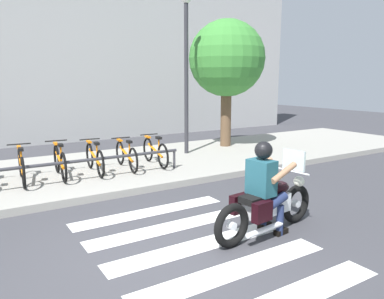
{
  "coord_description": "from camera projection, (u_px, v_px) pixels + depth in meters",
  "views": [
    {
      "loc": [
        -2.04,
        -4.09,
        2.3
      ],
      "look_at": [
        1.93,
        2.25,
        0.9
      ],
      "focal_mm": 34.65,
      "sensor_mm": 36.0,
      "label": 1
    }
  ],
  "objects": [
    {
      "name": "bike_rack",
      "position": [
        85.0,
        162.0,
        7.97
      ],
      "size": [
        4.53,
        0.07,
        0.49
      ],
      "color": "#333338",
      "rests_on": "sidewalk"
    },
    {
      "name": "tree_near_rack",
      "position": [
        227.0,
        59.0,
        11.84
      ],
      "size": [
        2.44,
        2.44,
        4.21
      ],
      "color": "brown",
      "rests_on": "ground"
    },
    {
      "name": "bicycle_5",
      "position": [
        155.0,
        152.0,
        9.47
      ],
      "size": [
        0.48,
        1.66,
        0.77
      ],
      "color": "black",
      "rests_on": "sidewalk"
    },
    {
      "name": "crosswalk_stripe_4",
      "position": [
        150.0,
        212.0,
        6.56
      ],
      "size": [
        2.8,
        0.4,
        0.01
      ],
      "primitive_type": "cube",
      "color": "white",
      "rests_on": "ground"
    },
    {
      "name": "motorcycle",
      "position": [
        267.0,
        205.0,
        5.56
      ],
      "size": [
        2.11,
        0.72,
        1.22
      ],
      "color": "black",
      "rests_on": "ground"
    },
    {
      "name": "crosswalk_stripe_3",
      "position": [
        172.0,
        227.0,
        5.89
      ],
      "size": [
        2.8,
        0.4,
        0.01
      ],
      "primitive_type": "cube",
      "color": "white",
      "rests_on": "ground"
    },
    {
      "name": "crosswalk_stripe_1",
      "position": [
        235.0,
        270.0,
        4.56
      ],
      "size": [
        2.8,
        0.4,
        0.01
      ],
      "primitive_type": "cube",
      "color": "white",
      "rests_on": "ground"
    },
    {
      "name": "street_lamp",
      "position": [
        186.0,
        62.0,
        10.62
      ],
      "size": [
        0.28,
        0.28,
        4.69
      ],
      "color": "#2D2D33",
      "rests_on": "ground"
    },
    {
      "name": "bicycle_3",
      "position": [
        95.0,
        158.0,
        8.65
      ],
      "size": [
        0.48,
        1.71,
        0.77
      ],
      "color": "black",
      "rests_on": "sidewalk"
    },
    {
      "name": "bicycle_1",
      "position": [
        22.0,
        166.0,
        7.83
      ],
      "size": [
        0.48,
        1.72,
        0.79
      ],
      "color": "black",
      "rests_on": "sidewalk"
    },
    {
      "name": "rider",
      "position": [
        265.0,
        182.0,
        5.44
      ],
      "size": [
        0.67,
        0.59,
        1.44
      ],
      "color": "#1E4C59",
      "rests_on": "ground"
    },
    {
      "name": "bicycle_4",
      "position": [
        126.0,
        155.0,
        9.07
      ],
      "size": [
        0.48,
        1.66,
        0.74
      ],
      "color": "black",
      "rests_on": "sidewalk"
    },
    {
      "name": "bicycle_2",
      "position": [
        60.0,
        162.0,
        8.24
      ],
      "size": [
        0.48,
        1.69,
        0.8
      ],
      "color": "black",
      "rests_on": "sidewalk"
    },
    {
      "name": "building_backdrop",
      "position": [
        19.0,
        18.0,
        12.86
      ],
      "size": [
        24.0,
        1.2,
        8.87
      ],
      "primitive_type": "cube",
      "color": "#A1A1A1",
      "rests_on": "ground"
    },
    {
      "name": "crosswalk_stripe_2",
      "position": [
        199.0,
        245.0,
        5.22
      ],
      "size": [
        2.8,
        0.4,
        0.01
      ],
      "primitive_type": "cube",
      "color": "white",
      "rests_on": "ground"
    },
    {
      "name": "sidewalk",
      "position": [
        67.0,
        174.0,
        8.91
      ],
      "size": [
        24.0,
        4.4,
        0.15
      ],
      "primitive_type": "cube",
      "color": "gray",
      "rests_on": "ground"
    },
    {
      "name": "ground_plane",
      "position": [
        159.0,
        257.0,
        4.89
      ],
      "size": [
        48.0,
        48.0,
        0.0
      ],
      "primitive_type": "plane",
      "color": "#38383D"
    }
  ]
}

